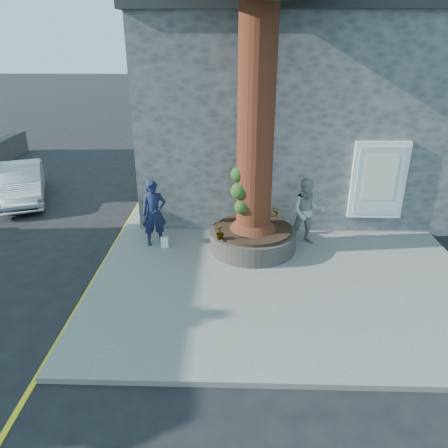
{
  "coord_description": "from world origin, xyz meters",
  "views": [
    {
      "loc": [
        0.35,
        -8.59,
        5.43
      ],
      "look_at": [
        0.06,
        1.01,
        1.25
      ],
      "focal_mm": 35.0,
      "sensor_mm": 36.0,
      "label": 1
    }
  ],
  "objects_px": {
    "man": "(154,213)",
    "woman": "(307,212)",
    "planter": "(253,238)",
    "car_silver": "(22,183)"
  },
  "relations": [
    {
      "from": "planter",
      "to": "woman",
      "type": "relative_size",
      "value": 1.25
    },
    {
      "from": "planter",
      "to": "woman",
      "type": "xyz_separation_m",
      "value": [
        1.46,
        0.36,
        0.63
      ]
    },
    {
      "from": "car_silver",
      "to": "man",
      "type": "bearing_deg",
      "value": -56.5
    },
    {
      "from": "planter",
      "to": "woman",
      "type": "distance_m",
      "value": 1.63
    },
    {
      "from": "man",
      "to": "woman",
      "type": "xyz_separation_m",
      "value": [
        4.11,
        0.16,
        0.02
      ]
    },
    {
      "from": "man",
      "to": "woman",
      "type": "distance_m",
      "value": 4.12
    },
    {
      "from": "woman",
      "to": "car_silver",
      "type": "distance_m",
      "value": 10.08
    },
    {
      "from": "woman",
      "to": "car_silver",
      "type": "xyz_separation_m",
      "value": [
        -9.46,
        3.46,
        -0.4
      ]
    },
    {
      "from": "man",
      "to": "woman",
      "type": "height_order",
      "value": "woman"
    },
    {
      "from": "planter",
      "to": "woman",
      "type": "bearing_deg",
      "value": 14.03
    }
  ]
}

